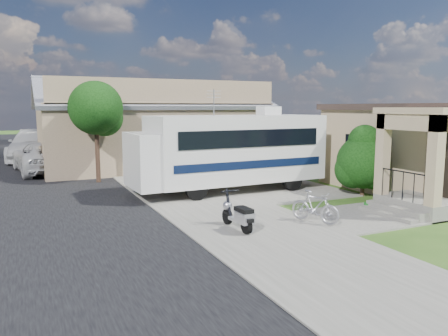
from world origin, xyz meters
name	(u,v)px	position (x,y,z in m)	size (l,w,h in m)	color
ground	(273,219)	(0.00, 0.00, 0.00)	(120.00, 120.00, 0.00)	#204412
street_slab	(9,185)	(-7.50, 10.00, 0.01)	(9.00, 80.00, 0.02)	black
sidewalk_slab	(153,175)	(-1.00, 10.00, 0.03)	(4.00, 80.00, 0.06)	#605E56
driveway_slab	(248,190)	(1.50, 4.50, 0.03)	(7.00, 6.00, 0.05)	#605E56
walk_slab	(371,216)	(3.00, -1.00, 0.03)	(4.00, 3.00, 0.05)	#605E56
house	(440,147)	(8.88, 1.43, 1.78)	(9.47, 7.80, 3.54)	tan
warehouse	(150,131)	(0.00, 13.97, 1.99)	(12.50, 8.40, 5.04)	#887155
street_tree_a	(98,111)	(-3.70, 9.05, 3.25)	(2.44, 2.40, 4.58)	black
street_tree_b	(73,107)	(-3.70, 19.05, 3.39)	(2.44, 2.40, 4.73)	black
street_tree_c	(62,111)	(-3.70, 28.05, 3.10)	(2.44, 2.40, 4.42)	black
motorhome	(230,149)	(0.71, 4.54, 1.73)	(7.96, 2.81, 4.04)	silver
shrub	(364,160)	(5.02, 1.65, 1.41)	(2.25, 2.14, 2.76)	black
scooter	(239,215)	(-1.58, -0.78, 0.47)	(0.55, 1.58, 1.04)	black
bicycle	(315,209)	(0.79, -1.03, 0.47)	(0.44, 1.56, 0.93)	#A5A4AC
pickup_truck	(45,157)	(-5.84, 13.41, 0.81)	(2.69, 5.83, 1.62)	silver
van	(33,145)	(-6.23, 19.60, 0.97)	(2.71, 6.67, 1.94)	silver
garden_hose	(370,206)	(3.67, -0.22, 0.09)	(0.40, 0.40, 0.18)	#156C1B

